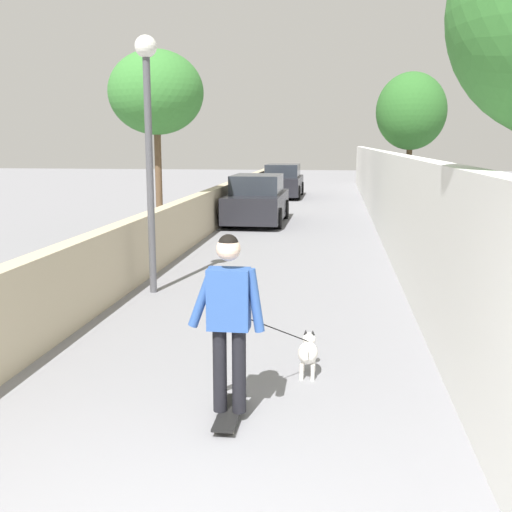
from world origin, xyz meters
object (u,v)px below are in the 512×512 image
tree_left_near (156,93)px  tree_right_mid (411,112)px  lamp_post (148,120)px  car_near (257,201)px  dog (308,351)px  skateboard (230,412)px  person_skateboarder (229,310)px  car_far (283,182)px

tree_left_near → tree_right_mid: 9.42m
lamp_post → car_near: lamp_post is taller
dog → car_near: bearing=9.9°
tree_right_mid → tree_left_near: bearing=129.6°
tree_right_mid → dog: bearing=169.9°
skateboard → person_skateboarder: 1.00m
tree_left_near → car_far: (12.63, -2.26, -3.11)m
lamp_post → car_far: size_ratio=1.02×
tree_left_near → car_near: (3.22, -2.26, -3.11)m
dog → car_far: 22.32m
skateboard → car_near: size_ratio=0.20×
person_skateboarder → car_near: 14.10m
person_skateboarder → dog: (1.21, -0.67, -0.79)m
person_skateboarder → dog: size_ratio=1.09×
person_skateboarder → dog: person_skateboarder is taller
tree_left_near → lamp_post: tree_left_near is taller
car_far → lamp_post: bearing=178.2°
dog → car_near: 12.99m
person_skateboarder → car_far: size_ratio=0.40×
tree_right_mid → skateboard: 17.49m
car_near → dog: bearing=-170.1°
car_near → lamp_post: bearing=176.3°
skateboard → car_near: (14.01, 1.56, 0.65)m
tree_right_mid → lamp_post: size_ratio=1.16×
skateboard → car_far: size_ratio=0.19×
tree_right_mid → car_near: bearing=119.1°
lamp_post → dog: (-3.47, -2.83, -2.65)m
person_skateboarder → tree_right_mid: bearing=-11.6°
person_skateboarder → dog: 1.60m
tree_right_mid → dog: (-15.57, 2.76, -3.32)m
lamp_post → car_near: (9.32, -0.60, -2.20)m
tree_left_near → car_far: tree_left_near is taller
skateboard → person_skateboarder: bearing=177.6°
tree_left_near → tree_right_mid: bearing=-50.4°
lamp_post → dog: 5.20m
tree_left_near → dog: (-9.57, -4.49, -3.55)m
skateboard → person_skateboarder: person_skateboarder is taller
car_far → tree_right_mid: bearing=-143.0°
tree_left_near → car_far: size_ratio=1.18×
tree_left_near → car_near: 5.02m
lamp_post → skateboard: lamp_post is taller
tree_right_mid → skateboard: bearing=168.4°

